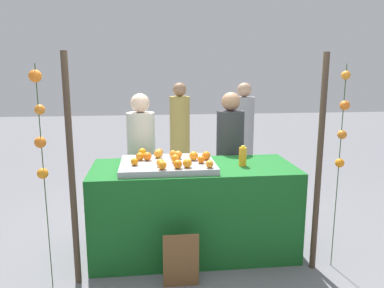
% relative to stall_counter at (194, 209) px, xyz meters
% --- Properties ---
extents(ground_plane, '(24.00, 24.00, 0.00)m').
position_rel_stall_counter_xyz_m(ground_plane, '(0.00, 0.00, -0.47)').
color(ground_plane, slate).
extents(stall_counter, '(2.07, 0.86, 0.93)m').
position_rel_stall_counter_xyz_m(stall_counter, '(0.00, 0.00, 0.00)').
color(stall_counter, '#196023').
rests_on(stall_counter, ground_plane).
extents(orange_tray, '(0.94, 0.71, 0.06)m').
position_rel_stall_counter_xyz_m(orange_tray, '(-0.27, -0.02, 0.50)').
color(orange_tray, '#9EA0A5').
rests_on(orange_tray, stall_counter).
extents(orange_0, '(0.08, 0.08, 0.08)m').
position_rel_stall_counter_xyz_m(orange_0, '(-0.54, 0.07, 0.57)').
color(orange_0, orange).
rests_on(orange_0, orange_tray).
extents(orange_1, '(0.07, 0.07, 0.07)m').
position_rel_stall_counter_xyz_m(orange_1, '(-0.59, -0.13, 0.56)').
color(orange_1, orange).
rests_on(orange_1, orange_tray).
extents(orange_2, '(0.08, 0.08, 0.08)m').
position_rel_stall_counter_xyz_m(orange_2, '(-0.33, -0.31, 0.57)').
color(orange_2, orange).
rests_on(orange_2, orange_tray).
extents(orange_3, '(0.08, 0.08, 0.08)m').
position_rel_stall_counter_xyz_m(orange_3, '(-0.20, 0.16, 0.56)').
color(orange_3, orange).
rests_on(orange_3, orange_tray).
extents(orange_4, '(0.09, 0.09, 0.09)m').
position_rel_stall_counter_xyz_m(orange_4, '(-0.36, 0.15, 0.57)').
color(orange_4, orange).
rests_on(orange_4, orange_tray).
extents(orange_5, '(0.07, 0.07, 0.07)m').
position_rel_stall_counter_xyz_m(orange_5, '(0.11, -0.31, 0.56)').
color(orange_5, orange).
rests_on(orange_5, orange_tray).
extents(orange_6, '(0.09, 0.09, 0.09)m').
position_rel_stall_counter_xyz_m(orange_6, '(-0.00, 0.01, 0.57)').
color(orange_6, orange).
rests_on(orange_6, orange_tray).
extents(orange_7, '(0.09, 0.09, 0.09)m').
position_rel_stall_counter_xyz_m(orange_7, '(-0.47, 0.05, 0.57)').
color(orange_7, orange).
rests_on(orange_7, orange_tray).
extents(orange_8, '(0.08, 0.08, 0.08)m').
position_rel_stall_counter_xyz_m(orange_8, '(-0.19, -0.30, 0.57)').
color(orange_8, orange).
rests_on(orange_8, orange_tray).
extents(orange_9, '(0.08, 0.08, 0.08)m').
position_rel_stall_counter_xyz_m(orange_9, '(-0.34, 0.26, 0.57)').
color(orange_9, orange).
rests_on(orange_9, orange_tray).
extents(orange_10, '(0.09, 0.09, 0.09)m').
position_rel_stall_counter_xyz_m(orange_10, '(-0.09, -0.27, 0.57)').
color(orange_10, orange).
rests_on(orange_10, orange_tray).
extents(orange_11, '(0.07, 0.07, 0.07)m').
position_rel_stall_counter_xyz_m(orange_11, '(0.06, -0.12, 0.56)').
color(orange_11, orange).
rests_on(orange_11, orange_tray).
extents(orange_12, '(0.08, 0.08, 0.08)m').
position_rel_stall_counter_xyz_m(orange_12, '(-0.34, -0.21, 0.57)').
color(orange_12, orange).
rests_on(orange_12, orange_tray).
extents(orange_13, '(0.08, 0.08, 0.08)m').
position_rel_stall_counter_xyz_m(orange_13, '(-0.52, 0.28, 0.57)').
color(orange_13, orange).
rests_on(orange_13, orange_tray).
extents(orange_14, '(0.08, 0.08, 0.08)m').
position_rel_stall_counter_xyz_m(orange_14, '(-0.19, -0.07, 0.57)').
color(orange_14, orange).
rests_on(orange_14, orange_tray).
extents(orange_15, '(0.09, 0.09, 0.09)m').
position_rel_stall_counter_xyz_m(orange_15, '(0.13, 0.01, 0.57)').
color(orange_15, orange).
rests_on(orange_15, orange_tray).
extents(orange_16, '(0.08, 0.08, 0.08)m').
position_rel_stall_counter_xyz_m(orange_16, '(-0.15, 0.09, 0.57)').
color(orange_16, orange).
rests_on(orange_16, orange_tray).
extents(juice_bottle, '(0.08, 0.08, 0.21)m').
position_rel_stall_counter_xyz_m(juice_bottle, '(0.50, -0.04, 0.57)').
color(juice_bottle, orange).
rests_on(juice_bottle, stall_counter).
extents(chalkboard_sign, '(0.32, 0.03, 0.50)m').
position_rel_stall_counter_xyz_m(chalkboard_sign, '(-0.19, -0.64, -0.23)').
color(chalkboard_sign, brown).
rests_on(chalkboard_sign, ground_plane).
extents(vendor_left, '(0.33, 0.33, 1.63)m').
position_rel_stall_counter_xyz_m(vendor_left, '(-0.54, 0.68, 0.29)').
color(vendor_left, beige).
rests_on(vendor_left, ground_plane).
extents(vendor_right, '(0.33, 0.33, 1.64)m').
position_rel_stall_counter_xyz_m(vendor_right, '(0.52, 0.67, 0.30)').
color(vendor_right, '#333338').
rests_on(vendor_right, ground_plane).
extents(crowd_person_0, '(0.34, 0.34, 1.69)m').
position_rel_stall_counter_xyz_m(crowd_person_0, '(1.08, 2.21, 0.32)').
color(crowd_person_0, '#99999E').
rests_on(crowd_person_0, ground_plane).
extents(crowd_person_1, '(0.34, 0.34, 1.68)m').
position_rel_stall_counter_xyz_m(crowd_person_1, '(0.07, 2.55, 0.32)').
color(crowd_person_1, tan).
rests_on(crowd_person_1, ground_plane).
extents(canopy_post_left, '(0.06, 0.06, 2.06)m').
position_rel_stall_counter_xyz_m(canopy_post_left, '(-1.11, -0.47, 0.56)').
color(canopy_post_left, '#473828').
rests_on(canopy_post_left, ground_plane).
extents(canopy_post_right, '(0.06, 0.06, 2.06)m').
position_rel_stall_counter_xyz_m(canopy_post_right, '(1.11, -0.47, 0.56)').
color(canopy_post_right, '#473828').
rests_on(canopy_post_right, ground_plane).
extents(garland_strand_left, '(0.11, 0.11, 1.95)m').
position_rel_stall_counter_xyz_m(garland_strand_left, '(-1.33, -0.52, 0.99)').
color(garland_strand_left, '#2D4C23').
rests_on(garland_strand_left, ground_plane).
extents(garland_strand_right, '(0.10, 0.09, 1.95)m').
position_rel_stall_counter_xyz_m(garland_strand_right, '(1.32, -0.46, 0.95)').
color(garland_strand_right, '#2D4C23').
rests_on(garland_strand_right, ground_plane).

